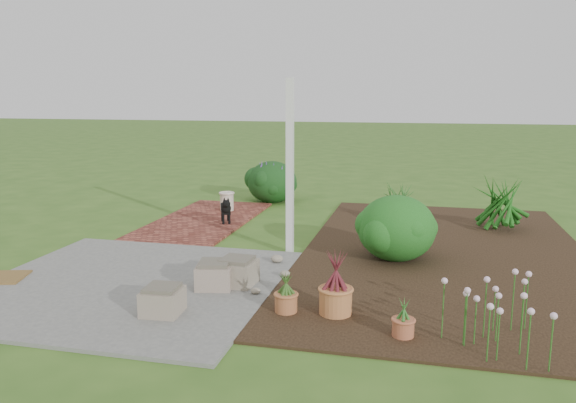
% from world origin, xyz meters
% --- Properties ---
extents(ground, '(80.00, 80.00, 0.00)m').
position_xyz_m(ground, '(0.00, 0.00, 0.00)').
color(ground, '#375E1D').
rests_on(ground, ground).
extents(concrete_patio, '(3.50, 3.50, 0.04)m').
position_xyz_m(concrete_patio, '(-1.25, -1.75, 0.02)').
color(concrete_patio, '#61605E').
rests_on(concrete_patio, ground).
extents(brick_path, '(1.60, 3.50, 0.04)m').
position_xyz_m(brick_path, '(-1.70, 1.75, 0.02)').
color(brick_path, maroon).
rests_on(brick_path, ground).
extents(garden_bed, '(4.00, 7.00, 0.03)m').
position_xyz_m(garden_bed, '(2.50, 0.50, 0.01)').
color(garden_bed, black).
rests_on(garden_bed, ground).
extents(veranda_post, '(0.10, 0.10, 2.50)m').
position_xyz_m(veranda_post, '(0.30, 0.10, 1.25)').
color(veranda_post, white).
rests_on(veranda_post, ground).
extents(stone_trough_near, '(0.41, 0.41, 0.26)m').
position_xyz_m(stone_trough_near, '(-0.42, -2.56, 0.17)').
color(stone_trough_near, '#78705B').
rests_on(stone_trough_near, concrete_patio).
extents(stone_trough_mid, '(0.45, 0.45, 0.28)m').
position_xyz_m(stone_trough_mid, '(0.04, -1.50, 0.18)').
color(stone_trough_mid, gray).
rests_on(stone_trough_mid, concrete_patio).
extents(stone_trough_far, '(0.48, 0.48, 0.27)m').
position_xyz_m(stone_trough_far, '(-0.19, -1.67, 0.18)').
color(stone_trough_far, '#7E6B5D').
rests_on(stone_trough_far, concrete_patio).
extents(black_dog, '(0.29, 0.49, 0.44)m').
position_xyz_m(black_dog, '(-1.20, 1.54, 0.30)').
color(black_dog, black).
rests_on(black_dog, brick_path).
extents(cream_ceramic_urn, '(0.35, 0.35, 0.35)m').
position_xyz_m(cream_ceramic_urn, '(-1.56, 2.59, 0.22)').
color(cream_ceramic_urn, beige).
rests_on(cream_ceramic_urn, brick_path).
extents(evergreen_shrub, '(1.42, 1.42, 0.91)m').
position_xyz_m(evergreen_shrub, '(1.82, 0.06, 0.49)').
color(evergreen_shrub, '#0F4010').
rests_on(evergreen_shrub, garden_bed).
extents(agapanthus_clump_back, '(1.47, 1.47, 1.03)m').
position_xyz_m(agapanthus_clump_back, '(3.44, 2.27, 0.55)').
color(agapanthus_clump_back, '#123C0C').
rests_on(agapanthus_clump_back, garden_bed).
extents(agapanthus_clump_front, '(1.04, 1.04, 0.81)m').
position_xyz_m(agapanthus_clump_front, '(1.74, 2.35, 0.43)').
color(agapanthus_clump_front, '#153E13').
rests_on(agapanthus_clump_front, garden_bed).
extents(pink_flower_patch, '(1.39, 1.39, 0.68)m').
position_xyz_m(pink_flower_patch, '(2.84, -2.51, 0.37)').
color(pink_flower_patch, '#113D0F').
rests_on(pink_flower_patch, garden_bed).
extents(terracotta_pot_bronze, '(0.43, 0.43, 0.28)m').
position_xyz_m(terracotta_pot_bronze, '(1.32, -2.12, 0.17)').
color(terracotta_pot_bronze, '#B8713E').
rests_on(terracotta_pot_bronze, garden_bed).
extents(terracotta_pot_small_left, '(0.25, 0.25, 0.17)m').
position_xyz_m(terracotta_pot_small_left, '(2.02, -2.52, 0.12)').
color(terracotta_pot_small_left, '#B05D3B').
rests_on(terracotta_pot_small_left, garden_bed).
extents(terracotta_pot_small_right, '(0.27, 0.27, 0.20)m').
position_xyz_m(terracotta_pot_small_right, '(0.80, -2.19, 0.13)').
color(terracotta_pot_small_right, '#A86238').
rests_on(terracotta_pot_small_right, garden_bed).
extents(purple_flowering_bush, '(1.40, 1.40, 0.90)m').
position_xyz_m(purple_flowering_bush, '(-0.99, 3.89, 0.45)').
color(purple_flowering_bush, black).
rests_on(purple_flowering_bush, ground).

